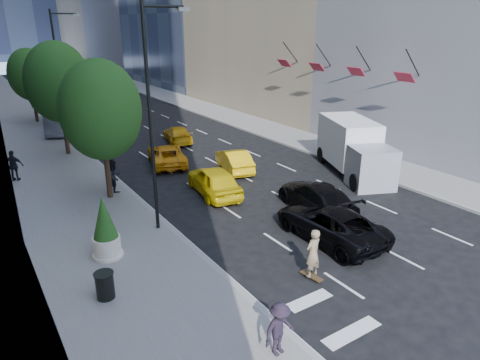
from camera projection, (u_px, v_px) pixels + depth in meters
ground at (319, 228)px, 20.41m from camera, size 160.00×160.00×0.00m
sidewalk_left at (20, 128)px, 39.27m from camera, size 6.00×120.00×0.15m
sidewalk_right at (202, 107)px, 49.05m from camera, size 4.00×120.00×0.15m
lamp_near at (153, 108)px, 18.27m from camera, size 2.13×0.22×10.00m
lamp_far at (61, 70)px, 32.39m from camera, size 2.13×0.22×10.00m
tree_near at (101, 110)px, 22.03m from camera, size 4.20×4.20×7.46m
tree_mid at (58, 82)px, 29.76m from camera, size 4.50×4.50×7.99m
tree_far at (30, 75)px, 40.19m from camera, size 3.90×3.90×6.92m
traffic_signal at (26, 71)px, 47.01m from camera, size 2.48×0.53×5.20m
facade_flags at (337, 66)px, 31.59m from camera, size 1.85×13.30×2.05m
skateboarder at (313, 256)px, 16.07m from camera, size 0.77×0.56×1.94m
black_sedan_lincoln at (330, 223)px, 19.19m from camera, size 2.58×5.57×1.55m
black_sedan_mercedes at (317, 198)px, 21.92m from camera, size 3.27×5.79×1.58m
taxi_a at (214, 181)px, 24.19m from camera, size 2.65×5.05×1.64m
taxi_b at (234, 160)px, 28.15m from camera, size 2.59×4.57×1.42m
taxi_c at (167, 155)px, 29.33m from camera, size 3.60×5.38×1.37m
taxi_d at (178, 134)px, 34.90m from camera, size 2.81×4.72×1.28m
city_bus at (69, 110)px, 39.90m from camera, size 6.24×11.48×3.13m
box_truck at (354, 148)px, 27.30m from camera, size 5.13×7.44×3.36m
pedestrian_a at (114, 177)px, 23.76m from camera, size 1.23×1.15×2.01m
pedestrian_b at (14, 166)px, 25.81m from camera, size 1.20×0.93×1.90m
pedestrian_c at (279, 329)px, 12.21m from camera, size 1.17×0.76×1.70m
trash_can at (105, 286)px, 14.87m from camera, size 0.63×0.63×0.95m
planter_shrub at (105, 229)px, 17.27m from camera, size 1.10×1.10×2.64m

